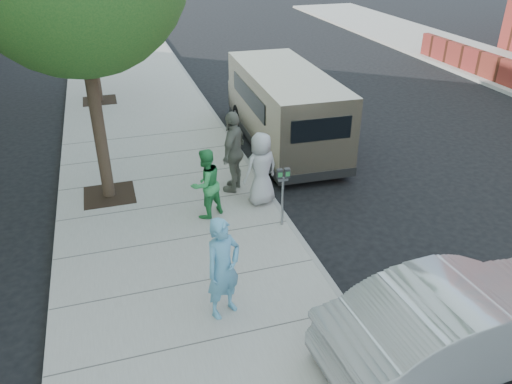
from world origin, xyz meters
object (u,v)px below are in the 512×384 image
Objects in this scene: van at (283,107)px; person_green_shirt at (206,184)px; sedan at (464,322)px; person_striped_polo at (234,152)px; person_officer at (223,268)px; person_gray_shirt at (261,169)px; parking_meter at (283,185)px.

van reaches higher than person_green_shirt.
person_striped_polo is at bearing 13.34° from sedan.
van is 7.65m from person_officer.
person_officer is 3.22m from person_green_shirt.
sedan is at bearing -89.95° from van.
person_gray_shirt is 0.93m from person_striped_polo.
sedan is 2.23× the size of person_striped_polo.
parking_meter is 4.76m from van.
person_green_shirt is 1.36m from person_gray_shirt.
person_officer reaches higher than person_green_shirt.
person_officer is at bearing -115.29° from van.
person_gray_shirt is at bearing 11.56° from sedan.
person_gray_shirt is (1.73, 3.42, -0.05)m from person_officer.
person_officer is 1.14× the size of person_green_shirt.
person_striped_polo reaches higher than person_gray_shirt.
parking_meter is at bearing 121.24° from person_green_shirt.
van is at bearing 174.65° from person_striped_polo.
person_green_shirt is (-3.10, -3.61, -0.25)m from van.
parking_meter is at bearing -108.08° from van.
person_gray_shirt is at bearing 161.15° from person_green_shirt.
person_striped_polo is at bearing -159.55° from person_green_shirt.
sedan is at bearing 90.54° from person_green_shirt.
sedan is 6.46m from person_striped_polo.
person_officer is at bearing -125.27° from parking_meter.
van is at bearing -5.76° from sedan.
person_officer reaches higher than person_gray_shirt.
person_green_shirt reaches higher than sedan.
person_officer is 1.06× the size of person_gray_shirt.
parking_meter is at bearing 13.64° from sedan.
person_gray_shirt is at bearing 100.48° from parking_meter.
person_officer is at bearing 17.99° from person_striped_polo.
sedan is 5.85m from person_green_shirt.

